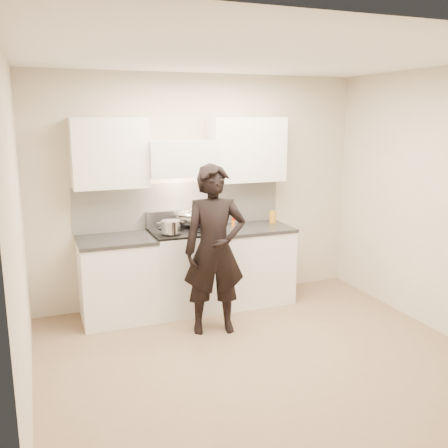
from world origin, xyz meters
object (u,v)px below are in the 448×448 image
object	(u,v)px
counter_right	(251,264)
wok	(192,217)
stove	(185,270)
utensil_crock	(223,218)
person	(215,250)

from	to	relation	value
counter_right	wok	bearing A→B (deg)	172.44
stove	utensil_crock	size ratio (longest dim) A/B	3.24
stove	wok	distance (m)	0.62
stove	wok	xyz separation A→B (m)	(0.12, 0.09, 0.60)
wok	counter_right	bearing A→B (deg)	-7.56
wok	utensil_crock	distance (m)	0.42
stove	counter_right	world-z (taller)	stove
person	counter_right	bearing A→B (deg)	54.68
counter_right	person	size ratio (longest dim) A/B	0.52
stove	counter_right	distance (m)	0.83
counter_right	wok	distance (m)	0.94
counter_right	utensil_crock	distance (m)	0.65
utensil_crock	person	xyz separation A→B (m)	(-0.41, -0.87, -0.13)
wok	utensil_crock	world-z (taller)	wok
stove	utensil_crock	distance (m)	0.77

